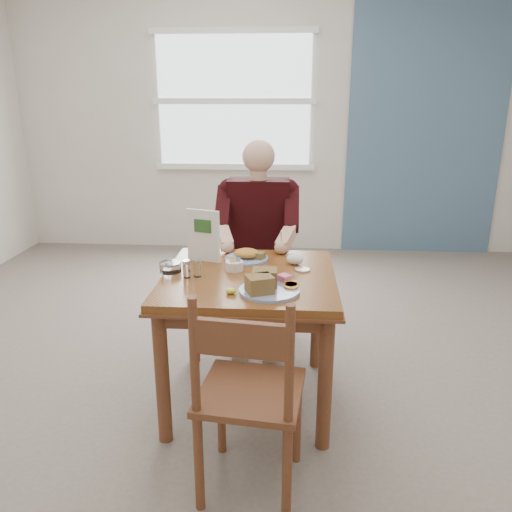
# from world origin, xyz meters

# --- Properties ---
(floor) EXTENTS (6.00, 6.00, 0.00)m
(floor) POSITION_xyz_m (0.00, 0.00, 0.00)
(floor) COLOR #60594D
(floor) RESTS_ON ground
(wall_back) EXTENTS (5.50, 0.00, 5.50)m
(wall_back) POSITION_xyz_m (0.00, 3.00, 1.40)
(wall_back) COLOR beige
(wall_back) RESTS_ON ground
(accent_panel) EXTENTS (1.60, 0.02, 2.80)m
(accent_panel) POSITION_xyz_m (1.60, 2.98, 1.40)
(accent_panel) COLOR #466582
(accent_panel) RESTS_ON ground
(lemon_wedge) EXTENTS (0.06, 0.05, 0.03)m
(lemon_wedge) POSITION_xyz_m (-0.06, -0.28, 0.76)
(lemon_wedge) COLOR yellow
(lemon_wedge) RESTS_ON table
(napkin) EXTENTS (0.10, 0.09, 0.06)m
(napkin) POSITION_xyz_m (0.24, 0.19, 0.78)
(napkin) COLOR white
(napkin) RESTS_ON table
(metal_dish) EXTENTS (0.08, 0.08, 0.01)m
(metal_dish) POSITION_xyz_m (0.28, 0.08, 0.76)
(metal_dish) COLOR silver
(metal_dish) RESTS_ON table
(window) EXTENTS (1.72, 0.04, 1.42)m
(window) POSITION_xyz_m (-0.40, 2.97, 1.60)
(window) COLOR white
(window) RESTS_ON wall_back
(table) EXTENTS (0.92, 0.92, 0.75)m
(table) POSITION_xyz_m (0.00, 0.00, 0.64)
(table) COLOR brown
(table) RESTS_ON ground
(chair_far) EXTENTS (0.42, 0.42, 0.95)m
(chair_far) POSITION_xyz_m (0.00, 0.80, 0.48)
(chair_far) COLOR brown
(chair_far) RESTS_ON ground
(chair_near) EXTENTS (0.47, 0.47, 0.95)m
(chair_near) POSITION_xyz_m (0.05, -0.70, 0.48)
(chair_near) COLOR brown
(chair_near) RESTS_ON ground
(diner) EXTENTS (0.53, 0.56, 1.39)m
(diner) POSITION_xyz_m (0.00, 0.71, 0.81)
(diner) COLOR gray
(diner) RESTS_ON chair_far
(near_plate) EXTENTS (0.36, 0.36, 0.10)m
(near_plate) POSITION_xyz_m (0.10, -0.24, 0.79)
(near_plate) COLOR white
(near_plate) RESTS_ON table
(far_plate) EXTENTS (0.33, 0.33, 0.07)m
(far_plate) POSITION_xyz_m (-0.03, 0.24, 0.78)
(far_plate) COLOR white
(far_plate) RESTS_ON table
(caddy) EXTENTS (0.12, 0.12, 0.07)m
(caddy) POSITION_xyz_m (-0.08, 0.06, 0.78)
(caddy) COLOR white
(caddy) RESTS_ON table
(shakers) EXTENTS (0.11, 0.07, 0.09)m
(shakers) POSITION_xyz_m (-0.29, -0.06, 0.80)
(shakers) COLOR white
(shakers) RESTS_ON table
(creamer) EXTENTS (0.12, 0.12, 0.05)m
(creamer) POSITION_xyz_m (-0.42, 0.01, 0.78)
(creamer) COLOR white
(creamer) RESTS_ON table
(menu) EXTENTS (0.20, 0.08, 0.30)m
(menu) POSITION_xyz_m (-0.28, 0.21, 0.90)
(menu) COLOR white
(menu) RESTS_ON table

